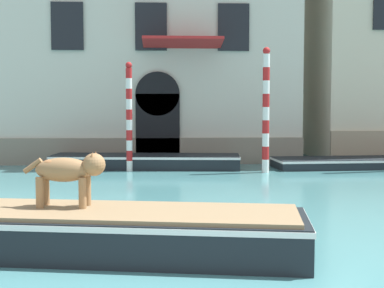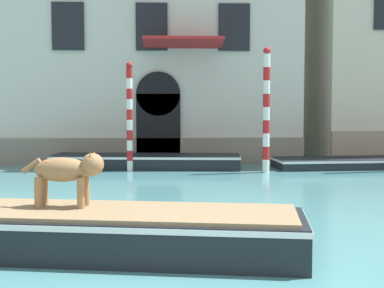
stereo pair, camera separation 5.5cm
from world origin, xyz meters
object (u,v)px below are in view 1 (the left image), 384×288
Objects in this scene: mooring_pole_1 at (129,116)px; boat_moored_far at (359,162)px; boat_foreground at (23,228)px; boat_moored_near_palazzo at (146,161)px; dog_on_deck at (69,171)px; mooring_pole_0 at (266,110)px.

boat_moored_far is at bearing 3.80° from mooring_pole_1.
boat_moored_far is (9.11, 10.52, -0.17)m from boat_foreground.
dog_on_deck is at bearing -89.10° from boat_moored_near_palazzo.
boat_moored_near_palazzo is at bearing 53.78° from mooring_pole_1.
dog_on_deck reaches higher than boat_foreground.
mooring_pole_1 is at bearing 93.73° from boat_foreground.
boat_foreground is 10.80m from boat_moored_near_palazzo.
boat_foreground is 10.13m from mooring_pole_1.
dog_on_deck is (0.70, 0.03, 0.87)m from boat_foreground.
boat_moored_near_palazzo is (0.79, 10.66, -0.98)m from dog_on_deck.
boat_foreground is 6.81× the size of dog_on_deck.
boat_moored_near_palazzo is 1.09× the size of boat_moored_far.
mooring_pole_1 is at bearing -121.07° from boat_moored_near_palazzo.
boat_foreground is 10.97m from mooring_pole_0.
boat_moored_near_palazzo is at bearing 93.29° from dog_on_deck.
mooring_pole_0 is at bearing -164.99° from boat_moored_far.
boat_moored_far is 8.33m from mooring_pole_1.
boat_moored_far is 4.24m from mooring_pole_0.
boat_moored_near_palazzo is 1.63× the size of mooring_pole_0.
boat_foreground is 1.12m from dog_on_deck.
mooring_pole_0 is (5.50, 9.33, 1.72)m from boat_foreground.
boat_foreground is at bearing -95.55° from mooring_pole_1.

